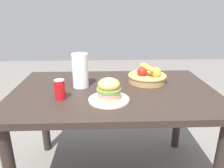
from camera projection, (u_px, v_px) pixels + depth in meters
The scene contains 6 objects.
dining_table at pixel (114, 103), 1.52m from camera, with size 1.40×0.90×0.75m.
plate at pixel (109, 100), 1.31m from camera, with size 0.25×0.25×0.01m, color silver.
sandwich at pixel (109, 89), 1.29m from camera, with size 0.15×0.15×0.13m.
soda_can at pixel (60, 90), 1.31m from camera, with size 0.07×0.07×0.13m.
fruit_basket at pixel (147, 76), 1.62m from camera, with size 0.29×0.29×0.14m.
paper_towel_roll at pixel (80, 71), 1.50m from camera, with size 0.11×0.11×0.24m, color white.
Camera 1 is at (-0.07, -1.39, 1.29)m, focal length 34.31 mm.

